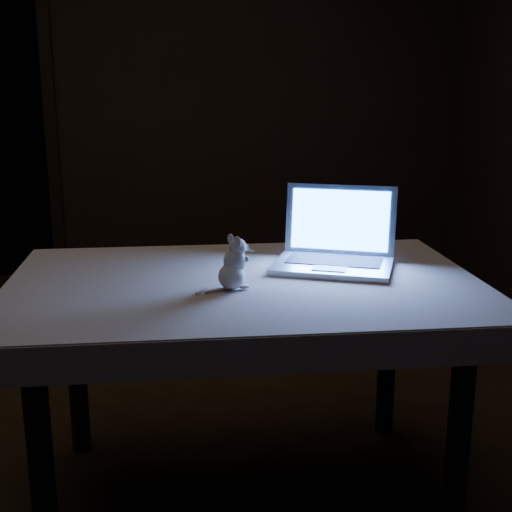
{
  "coord_description": "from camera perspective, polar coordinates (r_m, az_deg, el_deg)",
  "views": [
    {
      "loc": [
        0.03,
        -2.37,
        1.31
      ],
      "look_at": [
        0.35,
        -0.36,
        0.8
      ],
      "focal_mm": 48.0,
      "sensor_mm": 36.0,
      "label": 1
    }
  ],
  "objects": [
    {
      "name": "tablecloth",
      "position": [
        2.11,
        0.61,
        -3.29
      ],
      "size": [
        1.65,
        1.32,
        0.1
      ],
      "primitive_type": null,
      "rotation": [
        0.0,
        0.0,
        -0.28
      ],
      "color": "#C2B39E",
      "rests_on": "table"
    },
    {
      "name": "table",
      "position": [
        2.23,
        -0.94,
        -11.1
      ],
      "size": [
        1.38,
        0.92,
        0.72
      ],
      "primitive_type": null,
      "rotation": [
        0.0,
        0.0,
        -0.04
      ],
      "color": "black",
      "rests_on": "floor"
    },
    {
      "name": "plush_mouse",
      "position": [
        1.99,
        -2.06,
        -0.57
      ],
      "size": [
        0.15,
        0.15,
        0.16
      ],
      "primitive_type": null,
      "rotation": [
        0.0,
        0.0,
        -0.36
      ],
      "color": "silver",
      "rests_on": "tablecloth"
    },
    {
      "name": "floor",
      "position": [
        2.71,
        -8.78,
        -14.92
      ],
      "size": [
        5.0,
        5.0,
        0.0
      ],
      "primitive_type": "plane",
      "color": "black",
      "rests_on": "ground"
    },
    {
      "name": "back_wall",
      "position": [
        4.87,
        -9.58,
        13.89
      ],
      "size": [
        4.5,
        0.04,
        2.6
      ],
      "primitive_type": "cube",
      "color": "black",
      "rests_on": "ground"
    },
    {
      "name": "laptop",
      "position": [
        2.2,
        6.5,
        2.11
      ],
      "size": [
        0.47,
        0.45,
        0.25
      ],
      "primitive_type": null,
      "rotation": [
        0.0,
        0.0,
        -0.41
      ],
      "color": "#A7A8AC",
      "rests_on": "tablecloth"
    }
  ]
}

